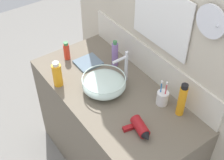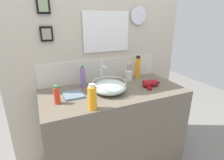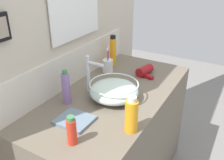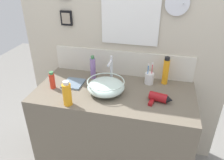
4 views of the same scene
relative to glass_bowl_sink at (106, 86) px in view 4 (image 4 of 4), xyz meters
The scene contains 11 objects.
vanity_counter 0.48m from the glass_bowl_sink, 32.56° to the left, with size 1.29×0.63×0.84m, color #6B6051.
back_panel 0.50m from the glass_bowl_sink, 81.26° to the left, with size 1.86×0.09×2.43m.
glass_bowl_sink is the anchor object (origin of this frame).
faucet 0.19m from the glass_bowl_sink, 90.00° to the left, with size 0.02×0.12×0.24m.
hair_drier 0.42m from the glass_bowl_sink, ahead, with size 0.18×0.14×0.07m.
toothbrush_cup 0.40m from the glass_bowl_sink, 36.16° to the left, with size 0.08×0.08×0.20m.
spray_bottle 0.45m from the glass_bowl_sink, behind, with size 0.05×0.05×0.15m.
soap_dispenser 0.28m from the glass_bowl_sink, 129.04° to the left, with size 0.05×0.05×0.21m.
shampoo_bottle 0.32m from the glass_bowl_sink, 135.34° to the right, with size 0.06×0.06×0.19m.
lotion_bottle 0.53m from the glass_bowl_sink, 30.43° to the left, with size 0.05×0.05×0.24m.
hand_towel 0.32m from the glass_bowl_sink, 168.13° to the left, with size 0.16×0.18×0.02m, color slate.
Camera 4 is at (0.34, -1.47, 1.77)m, focal length 35.00 mm.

